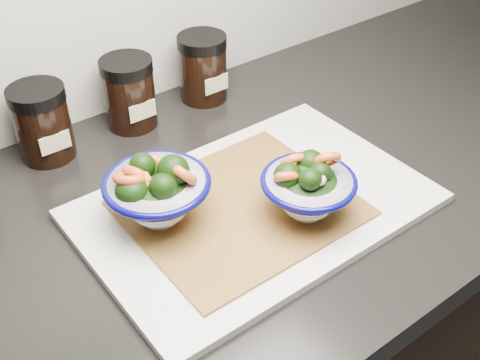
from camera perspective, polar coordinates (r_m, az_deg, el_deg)
countertop at (r=0.80m, az=-8.21°, el=-5.91°), size 3.50×0.60×0.04m
cutting_board at (r=0.80m, az=1.42°, el=-2.46°), size 0.45×0.30×0.01m
bamboo_mat at (r=0.79m, az=0.00°, el=-2.64°), size 0.28×0.24×0.00m
bowl_left at (r=0.75m, az=-7.85°, el=-1.10°), size 0.13×0.13×0.10m
bowl_right at (r=0.76m, az=6.41°, el=-0.79°), size 0.12×0.12×0.10m
spice_jar_c at (r=0.92m, az=-18.23°, el=5.17°), size 0.08×0.08×0.11m
spice_jar_d at (r=0.96m, az=-10.45°, el=8.12°), size 0.08×0.08×0.11m
spice_jar_e at (r=1.02m, az=-3.54°, el=10.58°), size 0.08×0.08×0.11m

